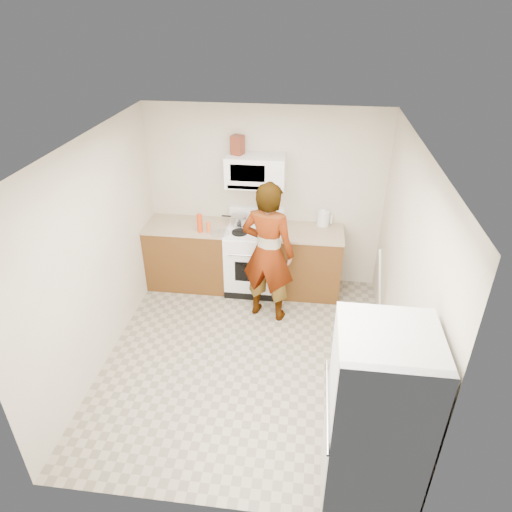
% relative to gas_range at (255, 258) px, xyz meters
% --- Properties ---
extents(floor, '(3.60, 3.60, 0.00)m').
position_rel_gas_range_xyz_m(floor, '(0.10, -1.48, -0.49)').
color(floor, gray).
rests_on(floor, ground).
extents(back_wall, '(3.20, 0.02, 2.50)m').
position_rel_gas_range_xyz_m(back_wall, '(0.10, 0.31, 0.76)').
color(back_wall, beige).
rests_on(back_wall, floor).
extents(right_wall, '(0.02, 3.60, 2.50)m').
position_rel_gas_range_xyz_m(right_wall, '(1.69, -1.48, 0.76)').
color(right_wall, beige).
rests_on(right_wall, floor).
extents(cabinet_left, '(1.12, 0.62, 0.90)m').
position_rel_gas_range_xyz_m(cabinet_left, '(-0.94, 0.01, -0.04)').
color(cabinet_left, '#5A3315').
rests_on(cabinet_left, floor).
extents(counter_left, '(1.14, 0.64, 0.03)m').
position_rel_gas_range_xyz_m(counter_left, '(-0.94, 0.01, 0.43)').
color(counter_left, tan).
rests_on(counter_left, cabinet_left).
extents(cabinet_right, '(0.80, 0.62, 0.90)m').
position_rel_gas_range_xyz_m(cabinet_right, '(0.78, 0.01, -0.04)').
color(cabinet_right, '#5A3315').
rests_on(cabinet_right, floor).
extents(counter_right, '(0.82, 0.64, 0.03)m').
position_rel_gas_range_xyz_m(counter_right, '(0.78, 0.01, 0.43)').
color(counter_right, tan).
rests_on(counter_right, cabinet_right).
extents(gas_range, '(0.76, 0.65, 1.13)m').
position_rel_gas_range_xyz_m(gas_range, '(0.00, 0.00, 0.00)').
color(gas_range, white).
rests_on(gas_range, floor).
extents(microwave, '(0.76, 0.38, 0.40)m').
position_rel_gas_range_xyz_m(microwave, '(0.00, 0.13, 1.21)').
color(microwave, white).
rests_on(microwave, back_wall).
extents(person, '(0.76, 0.59, 1.84)m').
position_rel_gas_range_xyz_m(person, '(0.24, -0.61, 0.44)').
color(person, tan).
rests_on(person, floor).
extents(fridge, '(0.70, 0.70, 1.70)m').
position_rel_gas_range_xyz_m(fridge, '(1.31, -3.00, 0.36)').
color(fridge, silver).
rests_on(fridge, floor).
extents(kettle, '(0.17, 0.17, 0.20)m').
position_rel_gas_range_xyz_m(kettle, '(0.91, 0.23, 0.55)').
color(kettle, white).
rests_on(kettle, counter_right).
extents(jug, '(0.18, 0.18, 0.24)m').
position_rel_gas_range_xyz_m(jug, '(-0.23, 0.16, 1.53)').
color(jug, '#5E2416').
rests_on(jug, microwave).
extents(saucepan, '(0.26, 0.26, 0.12)m').
position_rel_gas_range_xyz_m(saucepan, '(-0.22, 0.10, 0.53)').
color(saucepan, silver).
rests_on(saucepan, gas_range).
extents(tray, '(0.29, 0.25, 0.05)m').
position_rel_gas_range_xyz_m(tray, '(0.15, -0.12, 0.47)').
color(tray, white).
rests_on(tray, gas_range).
extents(bottle_spray, '(0.08, 0.08, 0.25)m').
position_rel_gas_range_xyz_m(bottle_spray, '(-0.70, -0.18, 0.57)').
color(bottle_spray, red).
rests_on(bottle_spray, counter_left).
extents(bottle_hot_sauce, '(0.06, 0.06, 0.15)m').
position_rel_gas_range_xyz_m(bottle_hot_sauce, '(-0.59, -0.18, 0.52)').
color(bottle_hot_sauce, '#F1531A').
rests_on(bottle_hot_sauce, counter_left).
extents(bottle_green_cap, '(0.06, 0.06, 0.16)m').
position_rel_gas_range_xyz_m(bottle_green_cap, '(-0.72, -0.14, 0.53)').
color(bottle_green_cap, '#17831C').
rests_on(bottle_green_cap, counter_left).
extents(pot_lid, '(0.34, 0.34, 0.01)m').
position_rel_gas_range_xyz_m(pot_lid, '(-0.44, -0.18, 0.46)').
color(pot_lid, silver).
rests_on(pot_lid, counter_left).
extents(broom, '(0.19, 0.18, 1.14)m').
position_rel_gas_range_xyz_m(broom, '(1.62, -0.69, 0.09)').
color(broom, white).
rests_on(broom, floor).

